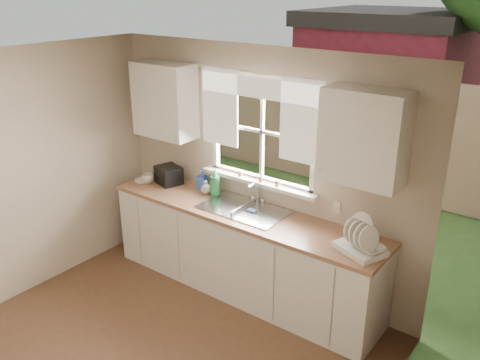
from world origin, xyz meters
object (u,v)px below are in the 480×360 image
Objects in this scene: cup at (148,179)px; black_appliance at (169,175)px; dish_rack at (360,243)px; soap_bottle_a at (215,182)px.

black_appliance reaches higher than cup.
black_appliance is (0.19, 0.14, 0.05)m from cup.
cup is 0.25m from black_appliance.
black_appliance is (-2.39, 0.15, 0.02)m from dish_rack.
soap_bottle_a is (-1.75, 0.19, 0.07)m from dish_rack.
soap_bottle_a is at bearing 173.84° from dish_rack.
black_appliance is (-0.64, -0.04, -0.05)m from soap_bottle_a.
soap_bottle_a is 0.65m from black_appliance.
soap_bottle_a is 2.23× the size of cup.
black_appliance is at bearing 13.20° from cup.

